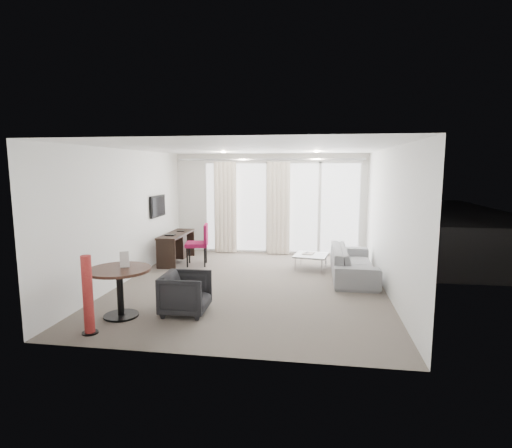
# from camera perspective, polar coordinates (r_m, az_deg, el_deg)

# --- Properties ---
(floor) EXTENTS (5.00, 6.00, 0.00)m
(floor) POSITION_cam_1_polar(r_m,az_deg,el_deg) (7.82, -0.66, -8.62)
(floor) COLOR #61574E
(floor) RESTS_ON ground
(ceiling) EXTENTS (5.00, 6.00, 0.00)m
(ceiling) POSITION_cam_1_polar(r_m,az_deg,el_deg) (7.50, -0.69, 10.77)
(ceiling) COLOR white
(ceiling) RESTS_ON ground
(wall_left) EXTENTS (0.00, 6.00, 2.60)m
(wall_left) POSITION_cam_1_polar(r_m,az_deg,el_deg) (8.32, -17.93, 1.15)
(wall_left) COLOR silver
(wall_left) RESTS_ON ground
(wall_right) EXTENTS (0.00, 6.00, 2.60)m
(wall_right) POSITION_cam_1_polar(r_m,az_deg,el_deg) (7.57, 18.36, 0.47)
(wall_right) COLOR silver
(wall_right) RESTS_ON ground
(wall_front) EXTENTS (5.00, 0.00, 2.60)m
(wall_front) POSITION_cam_1_polar(r_m,az_deg,el_deg) (4.65, -6.63, -3.77)
(wall_front) COLOR silver
(wall_front) RESTS_ON ground
(window_panel) EXTENTS (4.00, 0.02, 2.38)m
(window_panel) POSITION_cam_1_polar(r_m,az_deg,el_deg) (10.47, 3.57, 2.33)
(window_panel) COLOR white
(window_panel) RESTS_ON ground
(window_frame) EXTENTS (4.10, 0.06, 2.44)m
(window_frame) POSITION_cam_1_polar(r_m,az_deg,el_deg) (10.46, 3.56, 2.33)
(window_frame) COLOR white
(window_frame) RESTS_ON ground
(curtain_left) EXTENTS (0.60, 0.20, 2.38)m
(curtain_left) POSITION_cam_1_polar(r_m,az_deg,el_deg) (10.53, -4.40, 2.36)
(curtain_left) COLOR #EDDEC7
(curtain_left) RESTS_ON ground
(curtain_right) EXTENTS (0.60, 0.20, 2.38)m
(curtain_right) POSITION_cam_1_polar(r_m,az_deg,el_deg) (10.31, 3.21, 2.25)
(curtain_right) COLOR #EDDEC7
(curtain_right) RESTS_ON ground
(curtain_track) EXTENTS (4.80, 0.04, 0.04)m
(curtain_track) POSITION_cam_1_polar(r_m,az_deg,el_deg) (10.29, 1.87, 9.21)
(curtain_track) COLOR #B2B2B7
(curtain_track) RESTS_ON ceiling
(downlight_a) EXTENTS (0.12, 0.12, 0.02)m
(downlight_a) POSITION_cam_1_polar(r_m,az_deg,el_deg) (9.24, -4.67, 10.18)
(downlight_a) COLOR #FFE0B2
(downlight_a) RESTS_ON ceiling
(downlight_b) EXTENTS (0.12, 0.12, 0.02)m
(downlight_b) POSITION_cam_1_polar(r_m,az_deg,el_deg) (9.00, 8.67, 10.17)
(downlight_b) COLOR #FFE0B2
(downlight_b) RESTS_ON ceiling
(desk) EXTENTS (0.46, 1.48, 0.69)m
(desk) POSITION_cam_1_polar(r_m,az_deg,el_deg) (9.74, -11.28, -3.33)
(desk) COLOR black
(desk) RESTS_ON floor
(tv) EXTENTS (0.05, 0.80, 0.50)m
(tv) POSITION_cam_1_polar(r_m,az_deg,el_deg) (9.61, -13.86, 2.49)
(tv) COLOR black
(tv) RESTS_ON wall_left
(desk_chair) EXTENTS (0.61, 0.58, 0.96)m
(desk_chair) POSITION_cam_1_polar(r_m,az_deg,el_deg) (9.31, -8.47, -2.95)
(desk_chair) COLOR maroon
(desk_chair) RESTS_ON floor
(round_table) EXTENTS (1.11, 1.11, 0.75)m
(round_table) POSITION_cam_1_polar(r_m,az_deg,el_deg) (6.45, -18.83, -9.26)
(round_table) COLOR #331B13
(round_table) RESTS_ON floor
(menu_card) EXTENTS (0.13, 0.07, 0.25)m
(menu_card) POSITION_cam_1_polar(r_m,az_deg,el_deg) (6.41, -18.22, -6.15)
(menu_card) COLOR white
(menu_card) RESTS_ON round_table
(red_lamp) EXTENTS (0.25, 0.25, 1.09)m
(red_lamp) POSITION_cam_1_polar(r_m,az_deg,el_deg) (5.92, -22.89, -9.32)
(red_lamp) COLOR maroon
(red_lamp) RESTS_ON floor
(tub_armchair) EXTENTS (0.72, 0.70, 0.64)m
(tub_armchair) POSITION_cam_1_polar(r_m,az_deg,el_deg) (6.36, -10.01, -9.71)
(tub_armchair) COLOR black
(tub_armchair) RESTS_ON floor
(coffee_table) EXTENTS (0.82, 0.82, 0.32)m
(coffee_table) POSITION_cam_1_polar(r_m,az_deg,el_deg) (9.06, 7.83, -5.32)
(coffee_table) COLOR gray
(coffee_table) RESTS_ON floor
(remote) EXTENTS (0.09, 0.15, 0.02)m
(remote) POSITION_cam_1_polar(r_m,az_deg,el_deg) (9.15, 7.29, -3.89)
(remote) COLOR black
(remote) RESTS_ON coffee_table
(magazine) EXTENTS (0.32, 0.36, 0.02)m
(magazine) POSITION_cam_1_polar(r_m,az_deg,el_deg) (9.11, 7.52, -3.95)
(magazine) COLOR gray
(magazine) RESTS_ON coffee_table
(sofa) EXTENTS (0.84, 2.14, 0.63)m
(sofa) POSITION_cam_1_polar(r_m,az_deg,el_deg) (8.49, 13.69, -5.33)
(sofa) COLOR slate
(sofa) RESTS_ON floor
(terrace_slab) EXTENTS (5.60, 3.00, 0.12)m
(terrace_slab) POSITION_cam_1_polar(r_m,az_deg,el_deg) (12.15, 4.15, -2.87)
(terrace_slab) COLOR #4D4D50
(terrace_slab) RESTS_ON ground
(rattan_chair_a) EXTENTS (0.69, 0.69, 0.90)m
(rattan_chair_a) POSITION_cam_1_polar(r_m,az_deg,el_deg) (12.31, 7.43, -0.36)
(rattan_chair_a) COLOR brown
(rattan_chair_a) RESTS_ON terrace_slab
(rattan_chair_b) EXTENTS (0.60, 0.60, 0.87)m
(rattan_chair_b) POSITION_cam_1_polar(r_m,az_deg,el_deg) (11.65, 12.08, -1.03)
(rattan_chair_b) COLOR brown
(rattan_chair_b) RESTS_ON terrace_slab
(rattan_table) EXTENTS (0.54, 0.54, 0.44)m
(rattan_table) POSITION_cam_1_polar(r_m,az_deg,el_deg) (11.77, 8.82, -1.91)
(rattan_table) COLOR brown
(rattan_table) RESTS_ON terrace_slab
(balustrade) EXTENTS (5.50, 0.06, 1.05)m
(balustrade) POSITION_cam_1_polar(r_m,az_deg,el_deg) (13.49, 4.65, 0.63)
(balustrade) COLOR #B2B2B7
(balustrade) RESTS_ON terrace_slab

